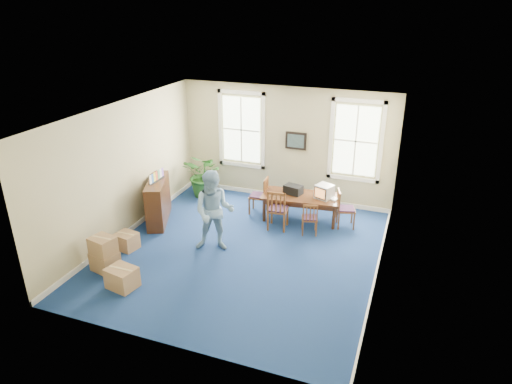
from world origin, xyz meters
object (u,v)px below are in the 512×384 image
(cardboard_boxes, at_px, (115,252))
(crt_tv, at_px, (324,192))
(potted_plant, at_px, (205,175))
(credenza, at_px, (158,200))
(chair_near_left, at_px, (278,209))
(conference_table, at_px, (301,207))
(man, at_px, (214,211))

(cardboard_boxes, bearing_deg, crt_tv, 45.59)
(potted_plant, distance_m, cardboard_boxes, 4.18)
(cardboard_boxes, bearing_deg, credenza, 98.69)
(chair_near_left, bearing_deg, conference_table, -125.84)
(credenza, bearing_deg, chair_near_left, -9.80)
(chair_near_left, xyz_separation_m, man, (-1.03, -1.48, 0.42))
(credenza, height_order, cardboard_boxes, credenza)
(conference_table, bearing_deg, potted_plant, 164.41)
(conference_table, bearing_deg, man, -129.49)
(potted_plant, bearing_deg, chair_near_left, -24.80)
(man, distance_m, cardboard_boxes, 2.27)
(conference_table, distance_m, man, 2.66)
(chair_near_left, distance_m, potted_plant, 2.83)
(crt_tv, height_order, potted_plant, potted_plant)
(crt_tv, height_order, credenza, credenza)
(man, bearing_deg, chair_near_left, 39.25)
(credenza, relative_size, cardboard_boxes, 1.02)
(chair_near_left, xyz_separation_m, cardboard_boxes, (-2.64, -2.99, -0.12))
(crt_tv, distance_m, man, 2.99)
(cardboard_boxes, bearing_deg, potted_plant, 88.96)
(conference_table, bearing_deg, chair_near_left, -126.75)
(man, bearing_deg, conference_table, 40.44)
(chair_near_left, distance_m, credenza, 3.07)
(credenza, relative_size, potted_plant, 1.11)
(conference_table, distance_m, cardboard_boxes, 4.76)
(man, relative_size, credenza, 1.31)
(conference_table, height_order, chair_near_left, chair_near_left)
(conference_table, bearing_deg, cardboard_boxes, -135.56)
(chair_near_left, xyz_separation_m, credenza, (-3.00, -0.67, 0.04))
(conference_table, xyz_separation_m, credenza, (-3.40, -1.35, 0.23))
(conference_table, distance_m, chair_near_left, 0.81)
(crt_tv, distance_m, chair_near_left, 1.26)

